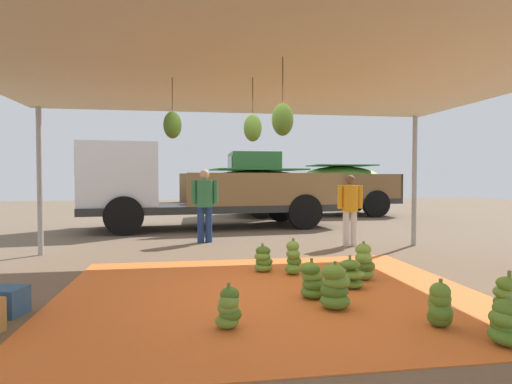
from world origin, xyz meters
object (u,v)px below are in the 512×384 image
at_px(banana_bunch_1, 335,288).
at_px(cargo_truck_far, 307,183).
at_px(worker_0, 205,200).
at_px(banana_bunch_0, 440,306).
at_px(banana_bunch_2, 364,263).
at_px(banana_bunch_9, 263,260).
at_px(crate_1, 2,301).
at_px(banana_bunch_3, 351,275).
at_px(banana_bunch_4, 293,259).
at_px(worker_1, 350,205).
at_px(banana_bunch_7, 229,309).
at_px(banana_bunch_6, 508,324).
at_px(banana_bunch_5, 312,281).
at_px(banana_bunch_8, 507,304).
at_px(cargo_truck_main, 201,187).

distance_m(banana_bunch_1, cargo_truck_far, 11.80).
bearing_deg(worker_0, cargo_truck_far, 56.51).
bearing_deg(banana_bunch_0, banana_bunch_2, 88.64).
relative_size(banana_bunch_9, crate_1, 1.00).
distance_m(banana_bunch_0, banana_bunch_3, 1.55).
bearing_deg(banana_bunch_9, banana_bunch_3, -49.63).
relative_size(banana_bunch_4, crate_1, 1.23).
bearing_deg(banana_bunch_0, banana_bunch_3, 101.39).
bearing_deg(worker_1, banana_bunch_7, -123.51).
bearing_deg(banana_bunch_4, banana_bunch_2, -28.76).
height_order(banana_bunch_6, banana_bunch_7, banana_bunch_7).
height_order(cargo_truck_far, crate_1, cargo_truck_far).
distance_m(banana_bunch_3, crate_1, 4.12).
xyz_separation_m(banana_bunch_2, banana_bunch_9, (-1.33, 0.75, -0.06)).
bearing_deg(banana_bunch_2, banana_bunch_3, -131.26).
distance_m(banana_bunch_7, worker_0, 5.61).
distance_m(banana_bunch_5, banana_bunch_8, 2.03).
bearing_deg(banana_bunch_7, banana_bunch_9, 72.36).
bearing_deg(banana_bunch_2, cargo_truck_far, 78.76).
relative_size(banana_bunch_2, banana_bunch_4, 1.01).
distance_m(banana_bunch_2, banana_bunch_4, 1.04).
xyz_separation_m(banana_bunch_1, crate_1, (-3.59, 0.36, -0.10)).
relative_size(banana_bunch_5, banana_bunch_8, 0.85).
distance_m(banana_bunch_8, worker_1, 5.06).
bearing_deg(banana_bunch_5, banana_bunch_2, 37.32).
bearing_deg(banana_bunch_7, banana_bunch_2, 37.95).
distance_m(banana_bunch_6, banana_bunch_8, 0.44).
xyz_separation_m(banana_bunch_5, banana_bunch_9, (-0.34, 1.50, -0.02)).
height_order(banana_bunch_1, banana_bunch_8, banana_bunch_8).
bearing_deg(banana_bunch_1, banana_bunch_5, 106.55).
relative_size(banana_bunch_4, banana_bunch_9, 1.24).
bearing_deg(worker_1, banana_bunch_9, -136.00).
distance_m(banana_bunch_2, banana_bunch_7, 2.65).
bearing_deg(crate_1, banana_bunch_1, -5.77).
distance_m(banana_bunch_1, worker_1, 4.55).
bearing_deg(banana_bunch_1, banana_bunch_6, -46.74).
distance_m(banana_bunch_0, worker_0, 6.26).
xyz_separation_m(banana_bunch_5, banana_bunch_8, (1.55, -1.31, 0.04)).
height_order(cargo_truck_main, cargo_truck_far, same).
distance_m(banana_bunch_6, banana_bunch_7, 2.51).
bearing_deg(banana_bunch_2, worker_1, 72.29).
relative_size(banana_bunch_3, worker_0, 0.30).
bearing_deg(cargo_truck_main, banana_bunch_5, -81.26).
bearing_deg(banana_bunch_5, banana_bunch_1, -73.45).
height_order(banana_bunch_4, cargo_truck_main, cargo_truck_main).
bearing_deg(banana_bunch_6, banana_bunch_4, 112.50).
height_order(banana_bunch_8, crate_1, banana_bunch_8).
bearing_deg(worker_1, banana_bunch_8, -94.33).
bearing_deg(banana_bunch_8, banana_bunch_3, 118.70).
height_order(banana_bunch_5, banana_bunch_6, banana_bunch_5).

